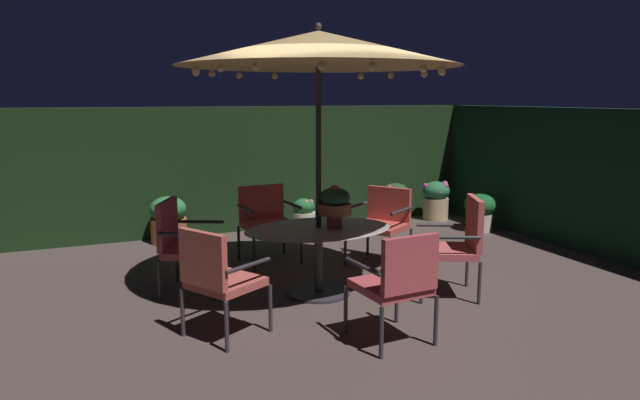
# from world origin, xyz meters

# --- Properties ---
(ground_plane) EXTENTS (7.96, 6.61, 0.02)m
(ground_plane) POSITION_xyz_m (0.00, 0.00, -0.01)
(ground_plane) COLOR #4B3C37
(hedge_backdrop_rear) EXTENTS (7.96, 0.30, 1.90)m
(hedge_backdrop_rear) POSITION_xyz_m (0.00, 3.16, 0.95)
(hedge_backdrop_rear) COLOR black
(hedge_backdrop_rear) RESTS_ON ground_plane
(hedge_backdrop_right) EXTENTS (0.30, 6.61, 1.90)m
(hedge_backdrop_right) POSITION_xyz_m (3.83, 0.00, 0.95)
(hedge_backdrop_right) COLOR black
(hedge_backdrop_right) RESTS_ON ground_plane
(patio_dining_table) EXTENTS (1.56, 1.12, 0.72)m
(patio_dining_table) POSITION_xyz_m (-0.17, -0.11, 0.54)
(patio_dining_table) COLOR #2F2B32
(patio_dining_table) RESTS_ON ground_plane
(patio_umbrella) EXTENTS (2.81, 2.81, 2.76)m
(patio_umbrella) POSITION_xyz_m (-0.17, -0.11, 2.51)
(patio_umbrella) COLOR #32312C
(patio_umbrella) RESTS_ON ground_plane
(centerpiece_planter) EXTENTS (0.35, 0.35, 0.45)m
(centerpiece_planter) POSITION_xyz_m (-0.02, -0.17, 0.97)
(centerpiece_planter) COLOR #A96447
(centerpiece_planter) RESTS_ON patio_dining_table
(patio_chair_north) EXTENTS (0.79, 0.78, 1.04)m
(patio_chair_north) POSITION_xyz_m (1.13, -0.71, 0.59)
(patio_chair_north) COLOR #2B2E2F
(patio_chair_north) RESTS_ON ground_plane
(patio_chair_northeast) EXTENTS (0.84, 0.86, 0.93)m
(patio_chair_northeast) POSITION_xyz_m (1.02, 0.67, 0.55)
(patio_chair_northeast) COLOR #302E30
(patio_chair_northeast) RESTS_ON ground_plane
(patio_chair_east) EXTENTS (0.70, 0.62, 0.94)m
(patio_chair_east) POSITION_xyz_m (-0.29, 1.31, 0.56)
(patio_chair_east) COLOR #2A2C2E
(patio_chair_east) RESTS_ON ground_plane
(patio_chair_southeast) EXTENTS (0.79, 0.81, 0.98)m
(patio_chair_southeast) POSITION_xyz_m (-1.46, 0.52, 0.56)
(patio_chair_southeast) COLOR #2B2C31
(patio_chair_southeast) RESTS_ON ground_plane
(patio_chair_south) EXTENTS (0.77, 0.77, 0.97)m
(patio_chair_south) POSITION_xyz_m (-1.40, -0.83, 0.56)
(patio_chair_south) COLOR #312A30
(patio_chair_south) RESTS_ON ground_plane
(patio_chair_southwest) EXTENTS (0.62, 0.64, 0.97)m
(patio_chair_southwest) POSITION_xyz_m (-0.06, -1.53, 0.56)
(patio_chair_southwest) COLOR #2C2B31
(patio_chair_southwest) RESTS_ON ground_plane
(potted_plant_front_corner) EXTENTS (0.51, 0.51, 0.67)m
(potted_plant_front_corner) POSITION_xyz_m (-1.30, 2.72, 0.34)
(potted_plant_front_corner) COLOR #AF5F40
(potted_plant_front_corner) RESTS_ON ground_plane
(potted_plant_back_center) EXTENTS (0.35, 0.35, 0.51)m
(potted_plant_back_center) POSITION_xyz_m (0.74, 2.67, 0.26)
(potted_plant_back_center) COLOR beige
(potted_plant_back_center) RESTS_ON ground_plane
(potted_plant_right_far) EXTENTS (0.44, 0.44, 0.68)m
(potted_plant_right_far) POSITION_xyz_m (2.27, 2.51, 0.37)
(potted_plant_right_far) COLOR beige
(potted_plant_right_far) RESTS_ON ground_plane
(potted_plant_left_far) EXTENTS (0.45, 0.45, 0.65)m
(potted_plant_left_far) POSITION_xyz_m (3.11, 2.59, 0.34)
(potted_plant_left_far) COLOR tan
(potted_plant_left_far) RESTS_ON ground_plane
(potted_plant_right_near) EXTENTS (0.48, 0.48, 0.57)m
(potted_plant_right_near) POSITION_xyz_m (3.26, 1.63, 0.31)
(potted_plant_right_near) COLOR beige
(potted_plant_right_near) RESTS_ON ground_plane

